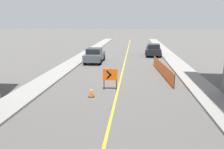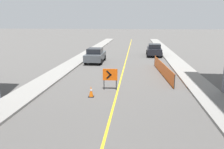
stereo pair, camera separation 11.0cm
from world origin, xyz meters
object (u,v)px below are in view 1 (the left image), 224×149
at_px(arrow_barricade_primary, 110,75).
at_px(parked_car_curb_mid, 153,50).
at_px(parked_car_curb_near, 95,55).
at_px(traffic_cone_fourth, 91,92).

height_order(arrow_barricade_primary, parked_car_curb_mid, parked_car_curb_mid).
bearing_deg(parked_car_curb_near, arrow_barricade_primary, -74.26).
bearing_deg(parked_car_curb_mid, arrow_barricade_primary, -102.62).
height_order(traffic_cone_fourth, parked_car_curb_near, parked_car_curb_near).
xyz_separation_m(parked_car_curb_near, parked_car_curb_mid, (6.88, 5.55, 0.00)).
xyz_separation_m(arrow_barricade_primary, parked_car_curb_mid, (4.06, 15.41, -0.18)).
relative_size(arrow_barricade_primary, parked_car_curb_near, 0.33).
relative_size(traffic_cone_fourth, arrow_barricade_primary, 0.48).
relative_size(parked_car_curb_near, parked_car_curb_mid, 0.99).
height_order(traffic_cone_fourth, arrow_barricade_primary, arrow_barricade_primary).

